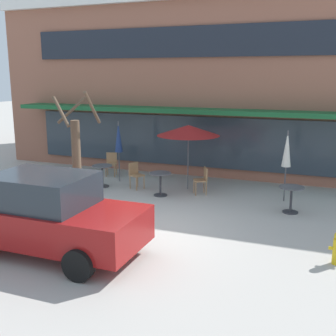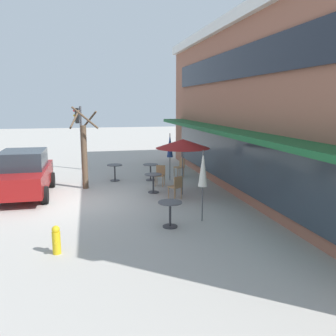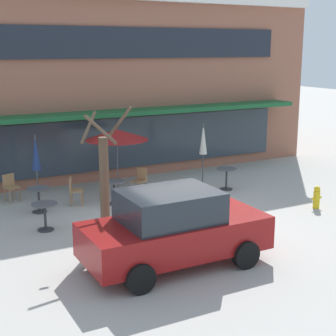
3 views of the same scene
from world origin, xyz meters
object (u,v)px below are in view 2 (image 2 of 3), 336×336
patio_umbrella_cream_folded (203,169)px  patio_umbrella_green_folded (183,144)px  cafe_chair_2 (180,166)px  parked_sedan (24,174)px  cafe_table_mid_patio (153,180)px  cafe_table_by_tree (151,169)px  cafe_chair_0 (160,174)px  traffic_light_pole (79,127)px  cafe_table_streetside (170,210)px  patio_umbrella_corner_open (170,146)px  cafe_table_near_wall (115,170)px  street_tree (84,153)px  cafe_chair_1 (176,186)px  fire_hydrant (56,240)px

patio_umbrella_cream_folded → patio_umbrella_green_folded: bearing=175.8°
cafe_chair_2 → parked_sedan: 7.20m
cafe_table_mid_patio → cafe_table_by_tree: bearing=172.8°
cafe_chair_0 → traffic_light_pole: (-4.73, -3.46, 1.77)m
cafe_table_streetside → patio_umbrella_corner_open: size_ratio=0.35×
cafe_table_near_wall → cafe_chair_2: bearing=94.5°
patio_umbrella_corner_open → street_tree: 3.93m
cafe_chair_1 → fire_hydrant: size_ratio=1.26×
cafe_chair_0 → street_tree: bearing=-93.6°
cafe_table_near_wall → fire_hydrant: 8.12m
cafe_table_mid_patio → patio_umbrella_green_folded: patio_umbrella_green_folded is taller
cafe_table_mid_patio → fire_hydrant: (5.32, -3.33, -0.16)m
parked_sedan → street_tree: street_tree is taller
parked_sedan → cafe_table_near_wall: bearing=118.3°
parked_sedan → street_tree: size_ratio=1.22×
parked_sedan → patio_umbrella_green_folded: bearing=79.0°
cafe_table_mid_patio → cafe_table_streetside: bearing=-3.5°
street_tree → cafe_table_streetside: bearing=24.1°
cafe_table_near_wall → cafe_table_mid_patio: size_ratio=1.00×
patio_umbrella_corner_open → cafe_table_mid_patio: bearing=-29.1°
parked_sedan → fire_hydrant: (5.92, 1.65, -0.53)m
cafe_table_near_wall → patio_umbrella_green_folded: size_ratio=0.35×
traffic_light_pole → street_tree: bearing=3.4°
cafe_chair_0 → parked_sedan: (0.53, -5.50, 0.35)m
cafe_table_streetside → traffic_light_pole: traffic_light_pole is taller
parked_sedan → traffic_light_pole: (-5.27, 2.04, 1.42)m
cafe_table_near_wall → cafe_table_mid_patio: same height
patio_umbrella_cream_folded → traffic_light_pole: 10.40m
cafe_chair_1 → cafe_chair_2: same height
cafe_table_streetside → fire_hydrant: cafe_table_streetside is taller
cafe_chair_0 → traffic_light_pole: 6.12m
cafe_table_streetside → cafe_chair_0: (-5.23, 0.76, 0.01)m
cafe_table_near_wall → cafe_chair_1: (3.77, 2.00, 0.01)m
cafe_table_by_tree → cafe_chair_1: 3.54m
street_tree → cafe_table_mid_patio: bearing=63.5°
cafe_chair_0 → cafe_chair_1: 2.35m
cafe_table_by_tree → parked_sedan: (1.70, -5.28, 0.36)m
street_tree → cafe_chair_2: bearing=108.0°
cafe_chair_0 → fire_hydrant: bearing=-30.8°
cafe_chair_1 → parked_sedan: 5.94m
cafe_chair_2 → street_tree: bearing=-72.0°
cafe_table_mid_patio → cafe_chair_1: bearing=28.3°
cafe_table_by_tree → cafe_chair_1: (3.52, 0.36, 0.01)m
cafe_table_mid_patio → cafe_chair_0: bearing=155.6°
cafe_table_mid_patio → street_tree: size_ratio=0.22×
street_tree → cafe_chair_1: bearing=52.6°
cafe_table_mid_patio → patio_umbrella_green_folded: bearing=61.8°
cafe_table_by_tree → cafe_table_mid_patio: 2.32m
cafe_table_streetside → patio_umbrella_corner_open: patio_umbrella_corner_open is taller
cafe_table_streetside → patio_umbrella_green_folded: size_ratio=0.35×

